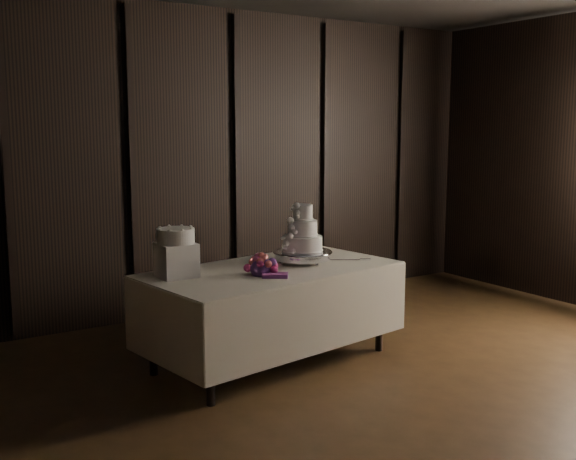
{
  "coord_description": "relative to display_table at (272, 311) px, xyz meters",
  "views": [
    {
      "loc": [
        -3.23,
        -2.58,
        1.85
      ],
      "look_at": [
        -0.44,
        1.82,
        1.05
      ],
      "focal_mm": 42.0,
      "sensor_mm": 36.0,
      "label": 1
    }
  ],
  "objects": [
    {
      "name": "room",
      "position": [
        0.59,
        -1.82,
        1.08
      ],
      "size": [
        6.08,
        7.08,
        3.08
      ],
      "color": "black",
      "rests_on": "ground"
    },
    {
      "name": "display_table",
      "position": [
        0.0,
        0.0,
        0.0
      ],
      "size": [
        2.13,
        1.33,
        0.76
      ],
      "rotation": [
        0.0,
        0.0,
        0.15
      ],
      "color": "beige",
      "rests_on": "ground"
    },
    {
      "name": "cake_stand",
      "position": [
        0.33,
        0.07,
        0.39
      ],
      "size": [
        0.64,
        0.64,
        0.09
      ],
      "primitive_type": "cylinder",
      "rotation": [
        0.0,
        0.0,
        0.41
      ],
      "color": "silver",
      "rests_on": "display_table"
    },
    {
      "name": "wedding_cake",
      "position": [
        0.31,
        0.05,
        0.58
      ],
      "size": [
        0.36,
        0.32,
        0.38
      ],
      "rotation": [
        0.0,
        0.0,
        0.14
      ],
      "color": "white",
      "rests_on": "cake_stand"
    },
    {
      "name": "bouquet",
      "position": [
        -0.19,
        -0.16,
        0.41
      ],
      "size": [
        0.47,
        0.5,
        0.19
      ],
      "primitive_type": null,
      "rotation": [
        0.0,
        0.0,
        -0.6
      ],
      "color": "#EC5B89",
      "rests_on": "display_table"
    },
    {
      "name": "box_pedestal",
      "position": [
        -0.74,
        0.12,
        0.47
      ],
      "size": [
        0.26,
        0.26,
        0.25
      ],
      "primitive_type": "cube",
      "rotation": [
        0.0,
        0.0,
        0.01
      ],
      "color": "white",
      "rests_on": "display_table"
    },
    {
      "name": "small_cake",
      "position": [
        -0.74,
        0.12,
        0.65
      ],
      "size": [
        0.34,
        0.34,
        0.11
      ],
      "primitive_type": "cylinder",
      "rotation": [
        0.0,
        0.0,
        -0.27
      ],
      "color": "white",
      "rests_on": "box_pedestal"
    },
    {
      "name": "cake_knife",
      "position": [
        0.65,
        -0.05,
        0.35
      ],
      "size": [
        0.33,
        0.22,
        0.01
      ],
      "primitive_type": "cube",
      "rotation": [
        0.0,
        0.0,
        -0.56
      ],
      "color": "silver",
      "rests_on": "display_table"
    }
  ]
}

